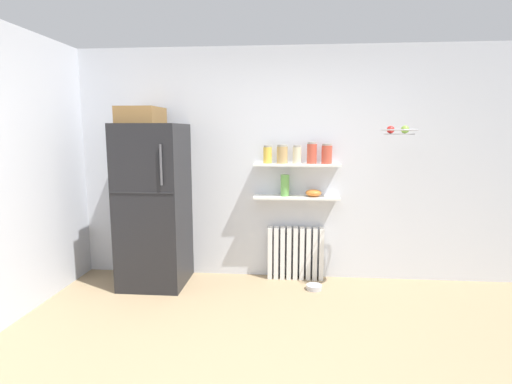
% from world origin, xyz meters
% --- Properties ---
extents(ground_plane, '(7.04, 7.04, 0.00)m').
position_xyz_m(ground_plane, '(0.00, 0.50, 0.00)').
color(ground_plane, '#9E8460').
extents(back_wall, '(7.04, 0.10, 2.60)m').
position_xyz_m(back_wall, '(0.00, 2.05, 1.30)').
color(back_wall, silver).
rests_on(back_wall, ground_plane).
extents(refrigerator, '(0.67, 0.72, 1.93)m').
position_xyz_m(refrigerator, '(-1.26, 1.65, 0.92)').
color(refrigerator, black).
rests_on(refrigerator, ground_plane).
extents(radiator, '(0.63, 0.12, 0.60)m').
position_xyz_m(radiator, '(0.29, 1.92, 0.30)').
color(radiator, white).
rests_on(radiator, ground_plane).
extents(wall_shelf_lower, '(0.95, 0.22, 0.02)m').
position_xyz_m(wall_shelf_lower, '(0.29, 1.89, 0.95)').
color(wall_shelf_lower, white).
extents(wall_shelf_upper, '(0.95, 0.22, 0.02)m').
position_xyz_m(wall_shelf_upper, '(0.29, 1.89, 1.31)').
color(wall_shelf_upper, white).
extents(storage_jar_0, '(0.09, 0.09, 0.20)m').
position_xyz_m(storage_jar_0, '(-0.03, 1.89, 1.42)').
color(storage_jar_0, yellow).
rests_on(storage_jar_0, wall_shelf_upper).
extents(storage_jar_1, '(0.12, 0.12, 0.21)m').
position_xyz_m(storage_jar_1, '(0.13, 1.89, 1.43)').
color(storage_jar_1, tan).
rests_on(storage_jar_1, wall_shelf_upper).
extents(storage_jar_2, '(0.09, 0.09, 0.20)m').
position_xyz_m(storage_jar_2, '(0.29, 1.89, 1.43)').
color(storage_jar_2, beige).
rests_on(storage_jar_2, wall_shelf_upper).
extents(storage_jar_3, '(0.11, 0.11, 0.23)m').
position_xyz_m(storage_jar_3, '(0.45, 1.89, 1.44)').
color(storage_jar_3, '#C64C38').
rests_on(storage_jar_3, wall_shelf_upper).
extents(storage_jar_4, '(0.11, 0.11, 0.22)m').
position_xyz_m(storage_jar_4, '(0.61, 1.89, 1.43)').
color(storage_jar_4, '#C64C38').
rests_on(storage_jar_4, wall_shelf_upper).
extents(vase, '(0.10, 0.10, 0.24)m').
position_xyz_m(vase, '(0.16, 1.89, 1.08)').
color(vase, '#66A84C').
rests_on(vase, wall_shelf_lower).
extents(shelf_bowl, '(0.18, 0.18, 0.08)m').
position_xyz_m(shelf_bowl, '(0.48, 1.89, 1.00)').
color(shelf_bowl, orange).
rests_on(shelf_bowl, wall_shelf_lower).
extents(pet_food_bowl, '(0.17, 0.17, 0.05)m').
position_xyz_m(pet_food_bowl, '(0.49, 1.61, 0.03)').
color(pet_food_bowl, '#B7B7BC').
rests_on(pet_food_bowl, ground_plane).
extents(hanging_fruit_basket, '(0.35, 0.35, 0.09)m').
position_xyz_m(hanging_fruit_basket, '(1.26, 1.49, 1.68)').
color(hanging_fruit_basket, '#B2B2B7').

